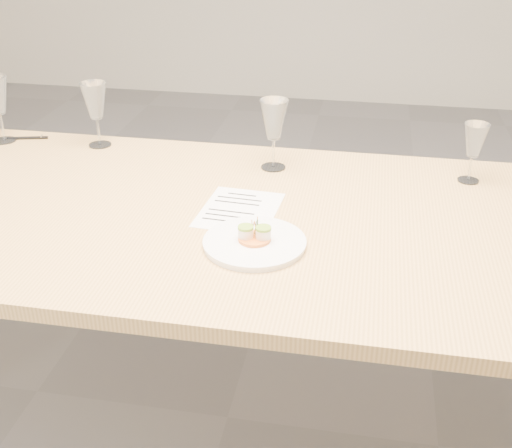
% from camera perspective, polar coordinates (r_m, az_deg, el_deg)
% --- Properties ---
extents(ground, '(7.00, 7.00, 0.00)m').
position_cam_1_polar(ground, '(2.18, -2.55, -16.79)').
color(ground, slate).
rests_on(ground, ground).
extents(dining_table, '(2.40, 1.00, 0.75)m').
position_cam_1_polar(dining_table, '(1.76, -3.01, -0.89)').
color(dining_table, tan).
rests_on(dining_table, ground).
extents(dinner_plate, '(0.25, 0.25, 0.07)m').
position_cam_1_polar(dinner_plate, '(1.56, -0.12, -1.59)').
color(dinner_plate, white).
rests_on(dinner_plate, dining_table).
extents(recipe_sheet, '(0.22, 0.27, 0.00)m').
position_cam_1_polar(recipe_sheet, '(1.74, -1.49, 1.28)').
color(recipe_sheet, white).
rests_on(recipe_sheet, dining_table).
extents(ballpoint_pen, '(0.14, 0.05, 0.01)m').
position_cam_1_polar(ballpoint_pen, '(2.37, -19.64, 7.23)').
color(ballpoint_pen, black).
rests_on(ballpoint_pen, dining_table).
extents(wine_glass_1, '(0.09, 0.09, 0.21)m').
position_cam_1_polar(wine_glass_1, '(2.20, -14.13, 10.47)').
color(wine_glass_1, white).
rests_on(wine_glass_1, dining_table).
extents(wine_glass_2, '(0.09, 0.09, 0.22)m').
position_cam_1_polar(wine_glass_2, '(1.95, 1.60, 9.14)').
color(wine_glass_2, white).
rests_on(wine_glass_2, dining_table).
extents(wine_glass_3, '(0.07, 0.07, 0.18)m').
position_cam_1_polar(wine_glass_3, '(1.97, 18.86, 6.95)').
color(wine_glass_3, white).
rests_on(wine_glass_3, dining_table).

